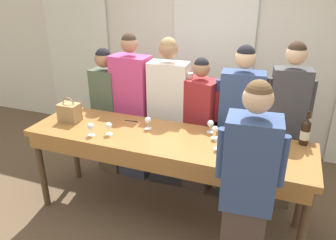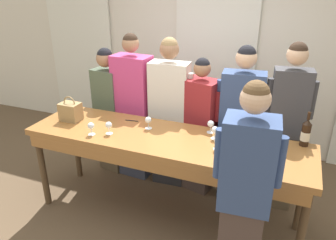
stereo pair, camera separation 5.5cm
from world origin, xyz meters
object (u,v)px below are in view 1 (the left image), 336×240
object	(u,v)px
wine_glass_center_right	(215,130)
guest_pink_top	(132,109)
wine_glass_front_left	(148,121)
guest_cream_sweater	(168,113)
host_pouring	(246,197)
handbag	(69,112)
wine_glass_center_left	(91,127)
guest_olive_jacket	(107,109)
guest_navy_coat	(239,125)
wine_glass_center_mid	(210,124)
guest_striped_shirt	(199,127)
guest_beige_cap	(285,126)
tasting_bar	(165,146)
wine_glass_front_mid	(109,126)
wine_glass_front_right	(218,140)
wine_bottle	(305,132)

from	to	relation	value
wine_glass_center_right	guest_pink_top	world-z (taller)	guest_pink_top
wine_glass_front_left	guest_pink_top	size ratio (longest dim) A/B	0.07
guest_cream_sweater	host_pouring	size ratio (longest dim) A/B	1.00
handbag	wine_glass_center_left	xyz separation A→B (m)	(0.41, -0.22, -0.01)
wine_glass_center_right	guest_olive_jacket	distance (m)	1.58
wine_glass_center_left	guest_cream_sweater	bearing A→B (deg)	60.00
wine_glass_center_left	guest_olive_jacket	distance (m)	0.94
guest_cream_sweater	guest_navy_coat	distance (m)	0.83
wine_glass_center_mid	guest_striped_shirt	distance (m)	0.49
wine_glass_center_right	host_pouring	distance (m)	0.91
wine_glass_front_left	guest_cream_sweater	bearing A→B (deg)	86.92
handbag	guest_beige_cap	size ratio (longest dim) A/B	0.15
wine_glass_center_mid	guest_cream_sweater	world-z (taller)	guest_cream_sweater
tasting_bar	handbag	distance (m)	1.13
wine_glass_front_mid	guest_navy_coat	bearing A→B (deg)	33.62
wine_glass_center_left	wine_glass_front_right	bearing A→B (deg)	7.54
handbag	wine_glass_front_right	xyz separation A→B (m)	(1.65, -0.06, -0.01)
wine_glass_center_right	host_pouring	size ratio (longest dim) A/B	0.07
guest_striped_shirt	guest_beige_cap	xyz separation A→B (m)	(0.92, -0.00, 0.16)
wine_glass_front_right	host_pouring	bearing A→B (deg)	-59.49
guest_pink_top	guest_cream_sweater	bearing A→B (deg)	0.00
guest_cream_sweater	host_pouring	xyz separation A→B (m)	(1.09, -1.29, 0.00)
wine_glass_front_left	wine_glass_front_right	distance (m)	0.79
wine_glass_center_right	guest_beige_cap	bearing A→B (deg)	38.01
guest_navy_coat	wine_glass_center_left	bearing A→B (deg)	-147.05
wine_glass_front_right	wine_glass_center_left	world-z (taller)	same
wine_glass_front_left	guest_cream_sweater	distance (m)	0.53
tasting_bar	handbag	size ratio (longest dim) A/B	10.28
handbag	wine_glass_front_right	size ratio (longest dim) A/B	2.13
wine_glass_center_left	wine_glass_center_right	size ratio (longest dim) A/B	1.00
wine_glass_center_mid	guest_olive_jacket	world-z (taller)	guest_olive_jacket
wine_glass_center_right	handbag	bearing A→B (deg)	-174.74
guest_cream_sweater	wine_glass_center_mid	bearing A→B (deg)	-32.31
wine_bottle	guest_cream_sweater	world-z (taller)	guest_cream_sweater
guest_olive_jacket	wine_glass_center_mid	bearing A→B (deg)	-14.83
handbag	wine_glass_center_mid	xyz separation A→B (m)	(1.50, 0.26, -0.01)
wine_bottle	guest_olive_jacket	size ratio (longest dim) A/B	0.20
wine_bottle	wine_glass_center_left	bearing A→B (deg)	-164.69
wine_bottle	handbag	xyz separation A→B (m)	(-2.38, -0.32, -0.02)
wine_bottle	guest_olive_jacket	xyz separation A→B (m)	(-2.30, 0.32, -0.22)
guest_cream_sweater	guest_olive_jacket	bearing A→B (deg)	-180.00
wine_glass_center_mid	guest_striped_shirt	xyz separation A→B (m)	(-0.22, 0.38, -0.23)
wine_glass_center_right	wine_glass_front_right	bearing A→B (deg)	-69.39
handbag	wine_glass_front_left	bearing A→B (deg)	7.71
wine_glass_front_left	wine_glass_front_mid	xyz separation A→B (m)	(-0.31, -0.26, 0.00)
wine_glass_center_mid	wine_bottle	bearing A→B (deg)	3.70
handbag	guest_olive_jacket	world-z (taller)	guest_olive_jacket
wine_glass_front_right	guest_beige_cap	bearing A→B (deg)	51.29
wine_glass_front_right	wine_glass_front_mid	bearing A→B (deg)	-175.60
wine_glass_front_left	host_pouring	size ratio (longest dim) A/B	0.07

